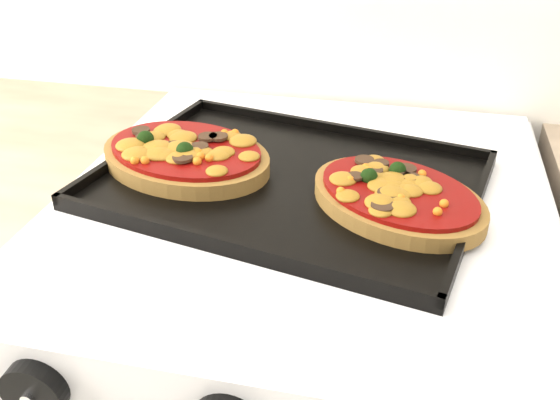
% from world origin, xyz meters
% --- Properties ---
extents(knob_left, '(0.06, 0.02, 0.06)m').
position_xyz_m(knob_left, '(-0.21, 1.37, 0.85)').
color(knob_left, black).
rests_on(knob_left, control_panel).
extents(baking_tray, '(0.51, 0.42, 0.02)m').
position_xyz_m(baking_tray, '(-0.04, 1.69, 0.92)').
color(baking_tray, black).
rests_on(baking_tray, stove).
extents(pizza_left, '(0.27, 0.23, 0.03)m').
position_xyz_m(pizza_left, '(-0.18, 1.70, 0.94)').
color(pizza_left, brown).
rests_on(pizza_left, baking_tray).
extents(pizza_right, '(0.26, 0.25, 0.03)m').
position_xyz_m(pizza_right, '(0.09, 1.66, 0.94)').
color(pizza_right, brown).
rests_on(pizza_right, baking_tray).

